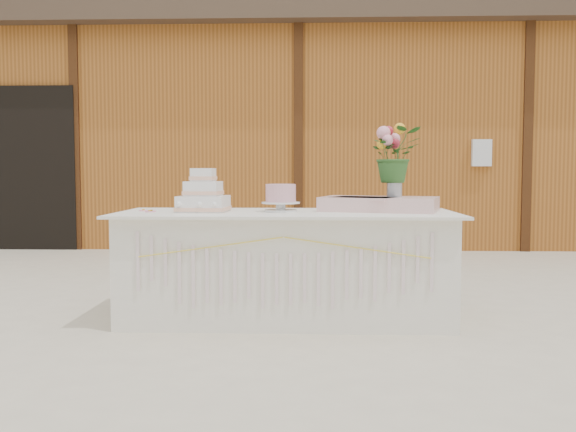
% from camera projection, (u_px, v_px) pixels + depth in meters
% --- Properties ---
extents(ground, '(80.00, 80.00, 0.00)m').
position_uv_depth(ground, '(286.00, 318.00, 4.62)').
color(ground, beige).
rests_on(ground, ground).
extents(barn, '(12.60, 4.60, 3.30)m').
position_uv_depth(barn, '(300.00, 133.00, 10.48)').
color(barn, '#9F5C21').
rests_on(barn, ground).
extents(cake_table, '(2.40, 1.00, 0.77)m').
position_uv_depth(cake_table, '(286.00, 265.00, 4.58)').
color(cake_table, white).
rests_on(cake_table, ground).
extents(wedding_cake, '(0.36, 0.36, 0.31)m').
position_uv_depth(wedding_cake, '(203.00, 197.00, 4.58)').
color(wedding_cake, white).
rests_on(wedding_cake, cake_table).
extents(pink_cake_stand, '(0.27, 0.27, 0.20)m').
position_uv_depth(pink_cake_stand, '(281.00, 196.00, 4.58)').
color(pink_cake_stand, white).
rests_on(pink_cake_stand, cake_table).
extents(satin_runner, '(0.92, 0.68, 0.10)m').
position_uv_depth(satin_runner, '(379.00, 204.00, 4.66)').
color(satin_runner, beige).
rests_on(satin_runner, cake_table).
extents(flower_vase, '(0.11, 0.11, 0.15)m').
position_uv_depth(flower_vase, '(394.00, 186.00, 4.66)').
color(flower_vase, '#BABABF').
rests_on(flower_vase, satin_runner).
extents(bouquet, '(0.42, 0.38, 0.40)m').
position_uv_depth(bouquet, '(395.00, 148.00, 4.64)').
color(bouquet, '#2C5A24').
rests_on(bouquet, flower_vase).
extents(loose_flowers, '(0.19, 0.35, 0.02)m').
position_uv_depth(loose_flowers, '(147.00, 210.00, 4.66)').
color(loose_flowers, pink).
rests_on(loose_flowers, cake_table).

